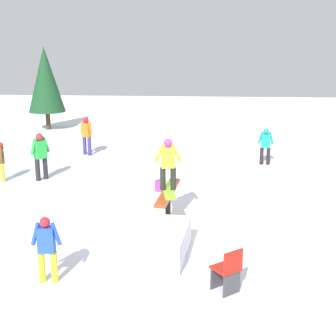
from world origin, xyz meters
TOP-DOWN VIEW (x-y plane):
  - ground_plane at (0.00, 0.00)m, footprint 60.00×60.00m
  - rail_feature at (0.00, 0.00)m, footprint 2.30×0.51m
  - snow_kicker_ramp at (-2.02, 0.20)m, footprint 1.94×1.67m
  - main_rider_on_rail at (0.00, 0.00)m, footprint 1.54×0.72m
  - bystander_teal at (6.24, -3.25)m, footprint 0.22×0.61m
  - bystander_orange at (7.30, 3.92)m, footprint 0.41×0.62m
  - bystander_blue at (-3.35, 2.07)m, footprint 0.21×0.59m
  - bystander_green at (3.55, 4.57)m, footprint 0.62×0.54m
  - bystander_brown at (3.30, 5.82)m, footprint 0.56×0.30m
  - folding_chair at (-3.48, -1.36)m, footprint 0.62×0.62m
  - backpack_on_snow at (2.57, 0.43)m, footprint 0.32×0.36m
  - pine_tree_near at (13.07, 7.47)m, footprint 1.92×1.92m

SIDE VIEW (x-z plane):
  - ground_plane at x=0.00m, z-range 0.00..0.00m
  - backpack_on_snow at x=2.57m, z-range 0.00..0.34m
  - snow_kicker_ramp at x=-2.02m, z-range 0.00..0.63m
  - folding_chair at x=-3.48m, z-range -0.03..0.85m
  - rail_feature at x=0.00m, z-range 0.29..1.13m
  - bystander_brown at x=3.30m, z-range 0.08..1.41m
  - bystander_blue at x=-3.35m, z-range 0.08..1.42m
  - bystander_teal at x=6.24m, z-range 0.08..1.47m
  - bystander_orange at x=7.30m, z-range 0.10..1.67m
  - bystander_green at x=3.55m, z-range 0.10..1.70m
  - main_rider_on_rail at x=0.00m, z-range 0.83..2.18m
  - pine_tree_near at x=13.07m, z-range 0.47..4.84m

